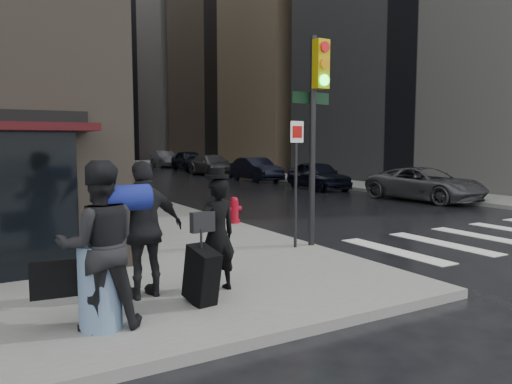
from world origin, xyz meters
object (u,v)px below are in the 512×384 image
Objects in this scene: man_overcoat at (214,241)px; parked_car_4 at (190,161)px; parked_car_3 at (212,165)px; man_jeans at (98,245)px; parked_car_1 at (318,175)px; parked_car_2 at (256,169)px; man_greycoat at (145,230)px; fire_hydrant at (234,211)px; traffic_light at (315,112)px; parked_car_5 at (165,159)px; parked_car_0 at (426,184)px.

parked_car_4 is (12.96, 31.95, -0.12)m from man_overcoat.
man_jeans is at bearing -118.84° from parked_car_3.
parked_car_2 is (-0.07, 6.14, 0.01)m from parked_car_1.
man_greycoat is 6.77m from fire_hydrant.
traffic_light is 4.42m from fire_hydrant.
man_overcoat is 28.54m from parked_car_3.
parked_car_3 reaches higher than parked_car_1.
parked_car_1 is 6.14m from parked_car_2.
parked_car_4 is at bearing 92.89° from parked_car_1.
traffic_light reaches higher than parked_car_3.
parked_car_3 is at bearing -111.35° from man_jeans.
man_jeans reaches higher than parked_car_4.
man_jeans is at bearing -123.82° from parked_car_2.
man_greycoat reaches higher than parked_car_3.
parked_car_2 reaches higher than fire_hydrant.
fire_hydrant is (5.10, 6.17, -0.70)m from man_jeans.
man_greycoat is 18.67m from parked_car_1.
traffic_light is 6.11× the size of fire_hydrant.
parked_car_2 is at bearing -90.52° from parked_car_3.
parked_car_5 is (13.95, 37.75, -0.39)m from man_greycoat.
man_jeans is 1.27m from man_greycoat.
parked_car_4 is 1.06× the size of parked_car_5.
fire_hydrant is 16.67m from parked_car_2.
parked_car_3 is 6.19m from parked_car_4.
traffic_light is 0.92× the size of parked_car_0.
parked_car_4 is (0.81, 6.14, 0.10)m from parked_car_3.
man_overcoat is at bearing -156.09° from parked_car_0.
fire_hydrant is 33.93m from parked_car_5.
parked_car_0 is 24.56m from parked_car_4.
traffic_light is 14.78m from parked_car_1.
man_jeans reaches higher than parked_car_0.
parked_car_5 reaches higher than fire_hydrant.
parked_car_1 is at bearing -128.39° from man_jeans.
parked_car_3 is at bearing -122.15° from man_overcoat.
traffic_light is at bearing -156.58° from parked_car_0.
man_greycoat is 2.72× the size of fire_hydrant.
man_overcoat is 6.50m from fire_hydrant.
parked_car_1 is 0.85× the size of parked_car_4.
traffic_light is (5.15, 2.58, 1.87)m from man_jeans.
parked_car_4 is at bearing 69.84° from fire_hydrant.
parked_car_5 is (0.81, 18.42, 0.04)m from parked_car_2.
parked_car_2 is at bearing -130.83° from man_greycoat.
man_greycoat is 0.43× the size of parked_car_5.
traffic_light is 11.38m from parked_car_0.
parked_car_2 is 0.85× the size of parked_car_3.
fire_hydrant is at bearing -175.15° from parked_car_0.
parked_car_1 is 18.43m from parked_car_4.
man_jeans is 0.47× the size of parked_car_2.
traffic_light is 0.92× the size of parked_car_4.
traffic_light reaches higher than parked_car_4.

